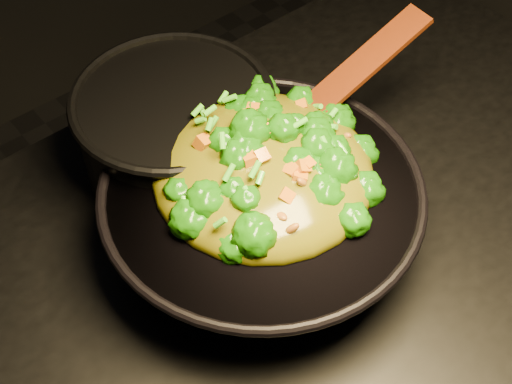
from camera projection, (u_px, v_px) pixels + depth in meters
wok at (261, 216)px, 0.85m from camera, size 0.39×0.39×0.10m
stir_fry at (263, 149)px, 0.79m from camera, size 0.29×0.29×0.09m
spatula at (344, 81)px, 0.87m from camera, size 0.24×0.05×0.10m
back_pot at (176, 135)px, 0.92m from camera, size 0.32×0.32×0.14m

